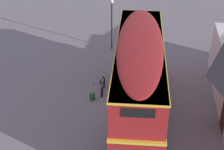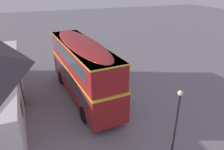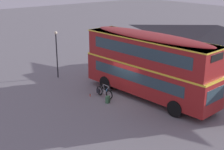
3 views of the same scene
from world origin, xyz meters
TOP-DOWN VIEW (x-y plane):
  - ground_plane at (0.00, 0.00)m, footprint 120.00×120.00m
  - double_decker_bus at (0.99, 1.04)m, footprint 10.92×3.38m
  - touring_bicycle at (-1.14, -1.42)m, footprint 1.77×0.54m
  - backpack_on_ground at (-0.05, -1.88)m, footprint 0.35×0.39m
  - water_bottle_red_squeeze at (-1.83, -2.18)m, footprint 0.08×0.08m
  - street_lamp at (-7.25, -1.84)m, footprint 0.28×0.28m

SIDE VIEW (x-z plane):
  - ground_plane at x=0.00m, z-range 0.00..0.00m
  - water_bottle_red_squeeze at x=-1.83m, z-range -0.01..0.20m
  - backpack_on_ground at x=-0.05m, z-range 0.01..0.55m
  - touring_bicycle at x=-1.14m, z-range -0.15..0.89m
  - street_lamp at x=-7.25m, z-range 0.52..4.62m
  - double_decker_bus at x=0.99m, z-range 0.25..5.04m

